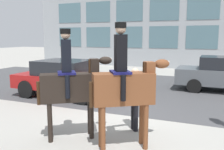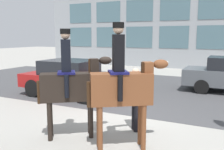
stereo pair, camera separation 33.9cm
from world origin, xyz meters
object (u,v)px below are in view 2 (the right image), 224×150
at_px(mounted_horse_lead, 71,83).
at_px(pedestrian_bystander, 135,95).
at_px(street_car_near_lane, 71,77).
at_px(mounted_horse_companion, 122,85).

distance_m(mounted_horse_lead, pedestrian_bystander, 1.67).
bearing_deg(street_car_near_lane, mounted_horse_companion, -43.12).
bearing_deg(mounted_horse_lead, mounted_horse_companion, -38.00).
height_order(pedestrian_bystander, street_car_near_lane, pedestrian_bystander).
xyz_separation_m(mounted_horse_lead, street_car_near_lane, (-2.57, 3.64, -0.57)).
bearing_deg(pedestrian_bystander, mounted_horse_lead, -0.23).
bearing_deg(street_car_near_lane, pedestrian_bystander, -34.23).
relative_size(mounted_horse_lead, mounted_horse_companion, 0.96).
bearing_deg(mounted_horse_companion, street_car_near_lane, 103.33).
height_order(mounted_horse_lead, pedestrian_bystander, mounted_horse_lead).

